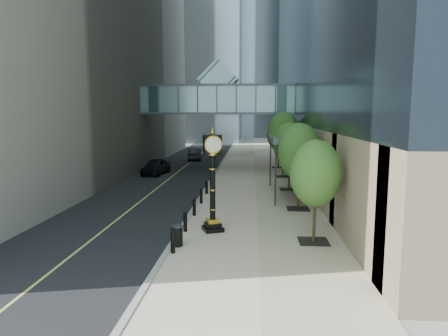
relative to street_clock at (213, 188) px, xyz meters
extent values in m
plane|color=gray|center=(1.31, -4.42, -2.29)|extent=(320.00, 320.00, 0.00)
cube|color=black|center=(-5.69, 35.58, -2.28)|extent=(8.00, 180.00, 0.02)
cube|color=#C6B098|center=(2.31, 35.58, -2.26)|extent=(8.00, 180.00, 0.06)
cube|color=gray|center=(-1.69, 35.58, -2.26)|extent=(0.25, 180.00, 0.07)
cube|color=#93AABA|center=(-4.69, 115.58, 30.21)|extent=(22.00, 22.00, 65.00)
cube|color=slate|center=(-1.69, 23.58, 5.21)|extent=(17.00, 4.00, 3.00)
cube|color=#383F44|center=(-1.69, 23.58, 3.76)|extent=(17.00, 4.20, 0.25)
cube|color=#383F44|center=(-1.69, 23.58, 6.66)|extent=(17.00, 4.20, 0.25)
cube|color=slate|center=(-1.69, 23.58, 7.31)|extent=(4.24, 3.00, 4.24)
cube|color=#383F44|center=(4.81, 9.58, 1.91)|extent=(3.00, 8.00, 0.25)
cube|color=slate|center=(4.81, 9.58, 2.06)|extent=(2.80, 7.80, 0.06)
cylinder|color=#383F44|center=(3.51, 5.88, -0.19)|extent=(0.12, 0.12, 4.20)
cylinder|color=#383F44|center=(3.51, 13.28, -0.19)|extent=(0.12, 0.12, 4.20)
cylinder|color=black|center=(-1.39, -3.42, -1.78)|extent=(0.20, 0.20, 0.90)
cylinder|color=black|center=(-1.39, -0.22, -1.78)|extent=(0.20, 0.20, 0.90)
cylinder|color=black|center=(-1.39, 2.98, -1.78)|extent=(0.20, 0.20, 0.90)
cylinder|color=black|center=(-1.39, 6.18, -1.78)|extent=(0.20, 0.20, 0.90)
cylinder|color=black|center=(-1.39, 9.38, -1.78)|extent=(0.20, 0.20, 0.90)
cylinder|color=black|center=(-1.39, 12.58, -1.78)|extent=(0.20, 0.20, 0.90)
cube|color=black|center=(4.91, -1.42, -2.22)|extent=(1.40, 1.40, 0.02)
cylinder|color=#44351D|center=(4.91, -1.42, -0.95)|extent=(0.14, 0.14, 2.56)
ellipsoid|color=#3C6A27|center=(4.91, -1.42, 1.03)|extent=(2.35, 2.35, 3.13)
cube|color=black|center=(4.91, 5.08, -2.22)|extent=(1.40, 1.40, 0.02)
cylinder|color=#44351D|center=(4.91, 5.08, -0.79)|extent=(0.14, 0.14, 2.88)
ellipsoid|color=#3C6A27|center=(4.91, 5.08, 1.43)|extent=(2.64, 2.64, 3.52)
cube|color=black|center=(4.91, 11.58, -2.22)|extent=(1.40, 1.40, 0.02)
cylinder|color=#44351D|center=(4.91, 11.58, -0.82)|extent=(0.14, 0.14, 2.82)
ellipsoid|color=#3C6A27|center=(4.91, 11.58, 1.36)|extent=(2.59, 2.59, 3.45)
cube|color=black|center=(4.91, 18.08, -2.22)|extent=(1.40, 1.40, 0.02)
cylinder|color=#44351D|center=(4.91, 18.08, -0.60)|extent=(0.14, 0.14, 3.26)
ellipsoid|color=#3C6A27|center=(4.91, 18.08, 1.91)|extent=(2.98, 2.98, 3.98)
cube|color=black|center=(4.91, 24.58, -2.22)|extent=(1.40, 1.40, 0.02)
cylinder|color=#44351D|center=(4.91, 24.58, -0.81)|extent=(0.14, 0.14, 2.84)
ellipsoid|color=#3C6A27|center=(4.91, 24.58, 1.38)|extent=(2.60, 2.60, 3.46)
cube|color=black|center=(0.00, 0.00, -2.12)|extent=(1.26, 1.26, 0.21)
cube|color=black|center=(0.00, 0.00, -1.91)|extent=(0.98, 0.98, 0.21)
cube|color=gold|center=(0.00, 0.00, -1.70)|extent=(0.77, 0.77, 0.21)
cylinder|color=black|center=(0.00, 0.00, 0.07)|extent=(0.28, 0.28, 3.32)
cube|color=black|center=(0.00, 0.00, 2.22)|extent=(0.97, 0.64, 0.97)
cylinder|color=white|center=(0.00, 0.19, 2.22)|extent=(0.71, 0.32, 0.75)
cylinder|color=white|center=(0.00, -0.19, 2.22)|extent=(0.71, 0.32, 0.75)
sphere|color=gold|center=(0.00, 0.00, 2.81)|extent=(0.21, 0.21, 0.21)
cylinder|color=black|center=(-1.39, -2.47, -1.78)|extent=(0.55, 0.55, 0.90)
imported|color=#A39F95|center=(5.81, 7.05, -1.26)|extent=(0.83, 0.70, 1.93)
imported|color=black|center=(-7.56, 18.97, -1.49)|extent=(2.41, 4.81, 1.57)
imported|color=black|center=(-5.48, 31.75, -1.51)|extent=(2.12, 4.77, 1.52)
camera|label=1|loc=(1.98, -19.81, 3.76)|focal=32.00mm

